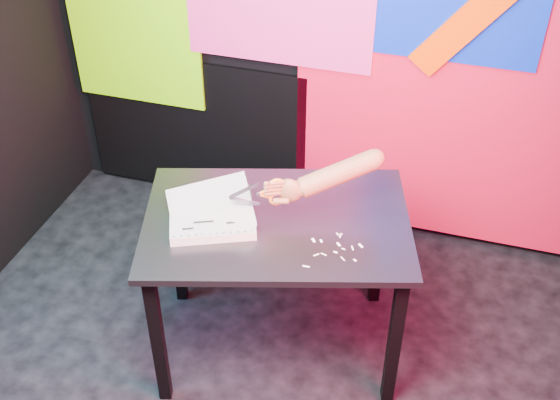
% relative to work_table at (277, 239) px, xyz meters
% --- Properties ---
extents(room, '(3.01, 3.01, 2.71)m').
position_rel_work_table_xyz_m(room, '(-0.04, -0.48, 0.70)').
color(room, black).
rests_on(room, ground).
extents(backdrop, '(2.88, 0.05, 2.08)m').
position_rel_work_table_xyz_m(backdrop, '(0.02, 0.99, 0.31)').
color(backdrop, red).
rests_on(backdrop, ground).
extents(work_table, '(1.25, 1.00, 0.75)m').
position_rel_work_table_xyz_m(work_table, '(0.00, 0.00, 0.00)').
color(work_table, black).
rests_on(work_table, ground).
extents(printout_stack, '(0.42, 0.36, 0.18)m').
position_rel_work_table_xyz_m(printout_stack, '(-0.24, -0.10, 0.13)').
color(printout_stack, silver).
rests_on(printout_stack, work_table).
extents(scissors, '(0.20, 0.11, 0.13)m').
position_rel_work_table_xyz_m(scissors, '(-0.01, -0.01, 0.24)').
color(scissors, '#AAACBD').
rests_on(scissors, printout_stack).
extents(hand_forearm, '(0.43, 0.26, 0.20)m').
position_rel_work_table_xyz_m(hand_forearm, '(0.19, 0.10, 0.29)').
color(hand_forearm, '#945A30').
rests_on(hand_forearm, work_table).
extents(paper_clippings, '(0.21, 0.23, 0.00)m').
position_rel_work_table_xyz_m(paper_clippings, '(0.27, -0.10, 0.10)').
color(paper_clippings, white).
rests_on(paper_clippings, work_table).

